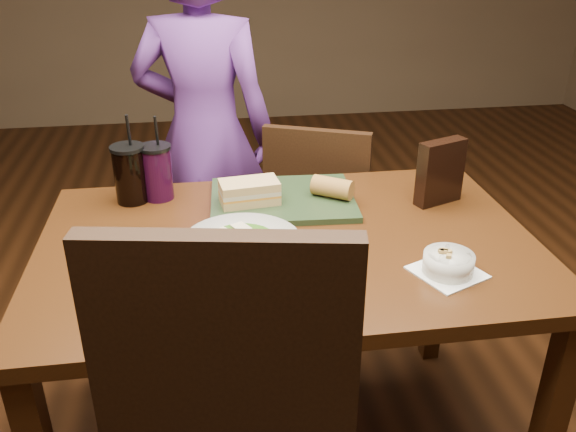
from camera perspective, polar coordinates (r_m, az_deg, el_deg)
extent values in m
cube|color=#3F200C|center=(1.74, 23.05, -18.14)|extent=(0.06, 0.06, 0.71)
cube|color=#3F200C|center=(2.15, -17.71, -7.76)|extent=(0.06, 0.06, 0.71)
cube|color=#3F200C|center=(2.26, 13.83, -5.39)|extent=(0.06, 0.06, 0.71)
cube|color=#3F200C|center=(1.61, 0.00, -2.87)|extent=(1.30, 0.85, 0.04)
cube|color=black|center=(1.10, -5.93, -14.55)|extent=(0.47, 0.12, 0.55)
cube|color=black|center=(2.41, 1.72, -1.18)|extent=(0.49, 0.49, 0.04)
cube|color=black|center=(2.16, 2.59, 2.45)|extent=(0.36, 0.18, 0.45)
cube|color=black|center=(2.36, -1.55, -7.76)|extent=(0.04, 0.04, 0.38)
cube|color=black|center=(2.41, 6.12, -7.09)|extent=(0.04, 0.04, 0.38)
cube|color=black|center=(2.63, -2.40, -3.86)|extent=(0.04, 0.04, 0.38)
cube|color=black|center=(2.68, 4.46, -3.35)|extent=(0.04, 0.04, 0.38)
imported|color=#5E2D7D|center=(2.40, -7.78, 7.51)|extent=(0.62, 0.49, 1.50)
cube|color=#22321B|center=(1.44, -6.30, -5.72)|extent=(0.48, 0.40, 0.02)
cube|color=#22321B|center=(1.81, -0.51, 1.56)|extent=(0.44, 0.34, 0.02)
cylinder|color=silver|center=(1.42, -4.30, -3.57)|extent=(0.28, 0.28, 0.08)
ellipsoid|color=#427219|center=(1.42, -4.32, -3.01)|extent=(0.23, 0.23, 0.07)
cube|color=beige|center=(1.36, -4.78, -2.88)|extent=(0.05, 0.04, 0.01)
cube|color=beige|center=(1.44, -4.41, -1.16)|extent=(0.05, 0.06, 0.01)
cube|color=beige|center=(1.42, -5.97, -1.65)|extent=(0.05, 0.06, 0.01)
cube|color=beige|center=(1.37, -5.59, -2.75)|extent=(0.05, 0.04, 0.01)
cube|color=white|center=(1.51, 14.66, -5.12)|extent=(0.19, 0.19, 0.00)
cylinder|color=silver|center=(1.49, 14.77, -4.28)|extent=(0.12, 0.12, 0.05)
cylinder|color=black|center=(1.49, 14.86, -3.67)|extent=(0.10, 0.10, 0.01)
cube|color=#B28947|center=(1.47, 14.82, -3.66)|extent=(0.02, 0.02, 0.01)
cube|color=#B28947|center=(1.48, 14.50, -3.23)|extent=(0.02, 0.02, 0.01)
cube|color=#B28947|center=(1.48, 14.14, -3.22)|extent=(0.02, 0.02, 0.01)
cube|color=#B28947|center=(1.49, 14.82, -3.25)|extent=(0.02, 0.02, 0.01)
cube|color=#B28947|center=(1.49, 14.43, -3.13)|extent=(0.02, 0.02, 0.01)
cube|color=#B28947|center=(1.49, 14.16, -3.16)|extent=(0.02, 0.02, 0.01)
cube|color=#593819|center=(1.47, -12.91, -4.69)|extent=(0.12, 0.08, 0.02)
cube|color=#3F721E|center=(1.46, -12.96, -4.25)|extent=(0.12, 0.08, 0.01)
cube|color=beige|center=(1.46, -13.01, -3.85)|extent=(0.12, 0.08, 0.01)
cube|color=#593819|center=(1.45, -13.07, -3.36)|extent=(0.12, 0.08, 0.02)
cube|color=tan|center=(1.77, -3.62, 1.63)|extent=(0.18, 0.11, 0.02)
cube|color=orange|center=(1.76, -3.63, 2.08)|extent=(0.18, 0.11, 0.01)
cube|color=beige|center=(1.76, -3.64, 2.37)|extent=(0.18, 0.11, 0.01)
cube|color=tan|center=(1.75, -3.66, 2.91)|extent=(0.18, 0.11, 0.02)
cylinder|color=#AD7533|center=(1.30, 1.46, -7.09)|extent=(0.14, 0.12, 0.06)
cylinder|color=#AD7533|center=(1.80, 4.18, 2.68)|extent=(0.13, 0.12, 0.06)
cylinder|color=black|center=(1.85, -14.55, 3.67)|extent=(0.09, 0.09, 0.16)
cylinder|color=black|center=(1.81, -14.85, 6.20)|extent=(0.10, 0.10, 0.01)
cylinder|color=black|center=(1.80, -14.69, 7.64)|extent=(0.01, 0.03, 0.11)
cylinder|color=black|center=(1.85, -12.14, 3.88)|extent=(0.09, 0.09, 0.16)
cylinder|color=black|center=(1.82, -12.39, 6.30)|extent=(0.09, 0.09, 0.01)
cylinder|color=black|center=(1.81, -12.20, 7.67)|extent=(0.01, 0.03, 0.10)
cube|color=black|center=(1.83, 14.06, 4.01)|extent=(0.15, 0.10, 0.19)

